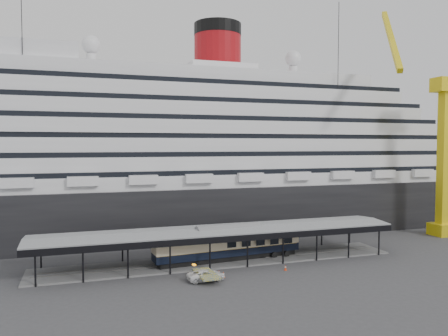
% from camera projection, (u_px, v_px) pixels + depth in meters
% --- Properties ---
extents(ground, '(200.00, 200.00, 0.00)m').
position_uv_depth(ground, '(231.00, 270.00, 62.67)').
color(ground, '#39393C').
rests_on(ground, ground).
extents(cruise_ship, '(130.00, 30.00, 43.90)m').
position_uv_depth(cruise_ship, '(182.00, 144.00, 92.08)').
color(cruise_ship, black).
rests_on(cruise_ship, ground).
extents(platform_canopy, '(56.00, 9.18, 5.30)m').
position_uv_depth(platform_canopy, '(220.00, 247.00, 67.29)').
color(platform_canopy, slate).
rests_on(platform_canopy, ground).
extents(crane_yellow, '(23.83, 18.78, 47.60)m').
position_uv_depth(crane_yellow, '(438.00, 135.00, 86.28)').
color(crane_yellow, yellow).
rests_on(crane_yellow, ground).
extents(port_truck, '(5.17, 2.56, 1.41)m').
position_uv_depth(port_truck, '(206.00, 275.00, 57.95)').
color(port_truck, white).
rests_on(port_truck, ground).
extents(pullman_carriage, '(23.85, 5.16, 23.24)m').
position_uv_depth(pullman_carriage, '(229.00, 243.00, 67.67)').
color(pullman_carriage, black).
rests_on(pullman_carriage, ground).
extents(traffic_cone_left, '(0.40, 0.40, 0.71)m').
position_uv_depth(traffic_cone_left, '(219.00, 273.00, 60.43)').
color(traffic_cone_left, red).
rests_on(traffic_cone_left, ground).
extents(traffic_cone_mid, '(0.55, 0.55, 0.84)m').
position_uv_depth(traffic_cone_mid, '(223.00, 275.00, 59.25)').
color(traffic_cone_mid, '#DE420C').
rests_on(traffic_cone_mid, ground).
extents(traffic_cone_right, '(0.51, 0.51, 0.77)m').
position_uv_depth(traffic_cone_right, '(285.00, 268.00, 62.77)').
color(traffic_cone_right, red).
rests_on(traffic_cone_right, ground).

